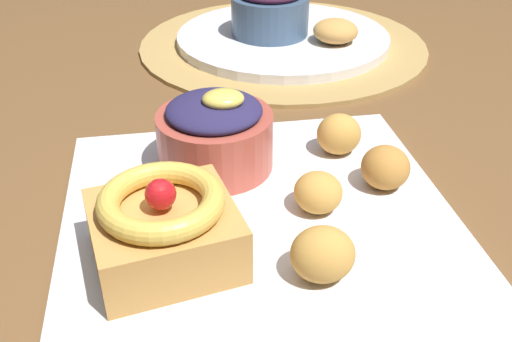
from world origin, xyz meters
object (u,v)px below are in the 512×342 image
Objects in this scene: cake_slice at (164,227)px; back_plate at (283,38)px; front_plate at (260,223)px; back_pastry at (335,31)px; fritter_back at (339,134)px; fritter_middle at (318,192)px; berry_ramekin at (215,134)px; fritter_front at (323,254)px; fritter_extra at (385,167)px; back_ramekin at (270,10)px.

cake_slice reaches higher than back_plate.
front_plate is 5.23× the size of back_pastry.
front_plate is 0.12m from fritter_back.
cake_slice is 0.12m from fritter_middle.
front_plate is 7.81× the size of fritter_middle.
front_plate is at bearing -72.52° from berry_ramekin.
front_plate is at bearing -176.79° from fritter_middle.
fritter_front is 1.10× the size of fritter_back.
fritter_back is 0.98× the size of fritter_extra.
cake_slice is (-0.07, -0.04, 0.03)m from front_plate.
berry_ramekin is 0.14m from fritter_extra.
cake_slice is 0.20m from fritter_back.
back_plate is (0.17, 0.42, -0.03)m from cake_slice.
fritter_back reaches higher than back_plate.
cake_slice is 0.45m from back_ramekin.
fritter_extra is (0.02, -0.06, -0.00)m from fritter_back.
front_plate is at bearing -101.80° from back_ramekin.
fritter_middle is at bearing -95.34° from back_ramekin.
berry_ramekin reaches higher than front_plate.
fritter_middle is 0.06m from fritter_extra.
back_ramekin is at bearing 173.06° from back_plate.
fritter_middle is at bearing 3.21° from front_plate.
fritter_extra is 0.36m from back_ramekin.
fritter_back is at bearing 69.89° from fritter_front.
berry_ramekin is 0.35× the size of back_plate.
berry_ramekin reaches higher than cake_slice.
back_ramekin is (-0.03, 0.36, 0.02)m from fritter_extra.
cake_slice is 1.12× the size of berry_ramekin.
fritter_back is (0.08, 0.08, 0.02)m from front_plate.
fritter_front is at bearing -110.11° from fritter_back.
back_plate is 4.95× the size of back_pastry.
fritter_middle is 0.38m from back_plate.
fritter_extra reaches higher than back_plate.
berry_ramekin is at bearing -124.57° from back_pastry.
fritter_back is 0.30m from back_ramekin.
back_ramekin is 0.09m from back_pastry.
back_ramekin reaches higher than berry_ramekin.
fritter_middle is 0.38m from back_ramekin.
back_ramekin is at bearing 149.37° from back_pastry.
cake_slice is 0.39× the size of back_plate.
back_ramekin reaches higher than front_plate.
back_pastry is at bearing 74.49° from fritter_back.
back_ramekin is 1.78× the size of back_pastry.
fritter_front is at bearing -18.72° from cake_slice.
fritter_back is (0.04, 0.08, 0.00)m from fritter_middle.
berry_ramekin reaches higher than fritter_back.
back_ramekin is at bearing 70.20° from cake_slice.
fritter_extra is at bearing 50.76° from fritter_front.
fritter_front is 0.16m from fritter_back.
front_plate is 1.06× the size of back_plate.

